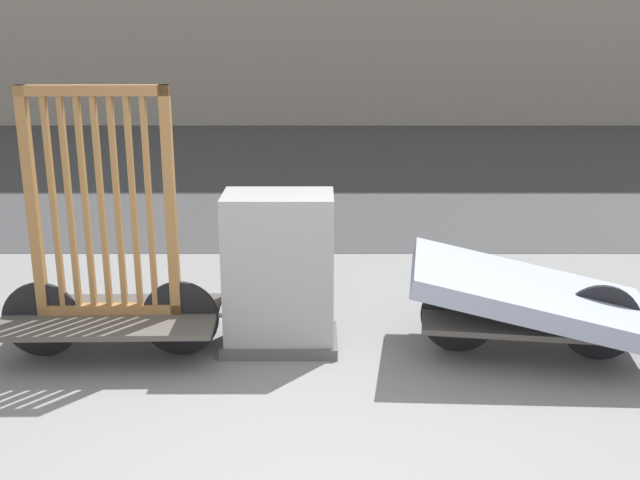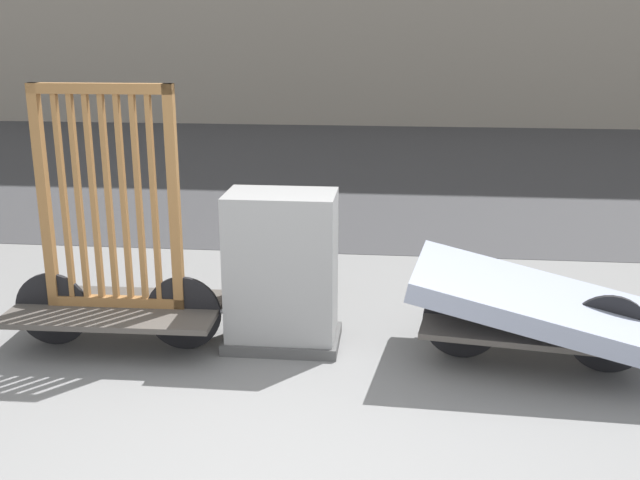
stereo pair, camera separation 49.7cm
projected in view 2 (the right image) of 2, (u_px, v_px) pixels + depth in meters
road_strip at (366, 165)px, 12.39m from camera, size 56.00×9.96×0.01m
bike_cart_with_bedframe at (115, 268)px, 5.30m from camera, size 2.20×0.82×1.89m
bike_cart_with_mattress at (536, 307)px, 5.06m from camera, size 2.33×1.24×0.69m
utility_cabinet at (282, 276)px, 5.36m from camera, size 0.83×0.54×1.14m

